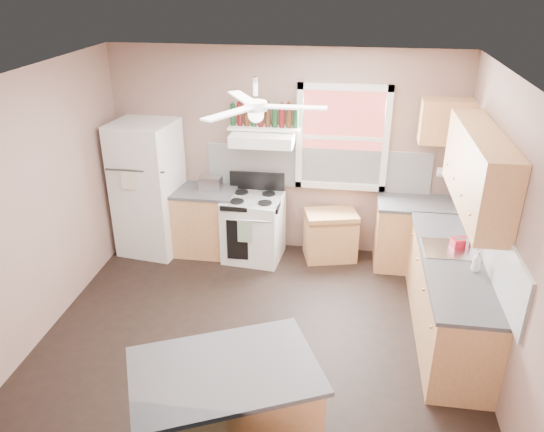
# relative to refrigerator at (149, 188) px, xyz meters

# --- Properties ---
(floor) EXTENTS (4.50, 4.50, 0.00)m
(floor) POSITION_rel_refrigerator_xyz_m (1.75, -1.66, -0.90)
(floor) COLOR black
(floor) RESTS_ON ground
(ceiling) EXTENTS (4.50, 4.50, 0.00)m
(ceiling) POSITION_rel_refrigerator_xyz_m (1.75, -1.66, 1.80)
(ceiling) COLOR white
(ceiling) RESTS_ON ground
(wall_back) EXTENTS (4.50, 0.05, 2.70)m
(wall_back) POSITION_rel_refrigerator_xyz_m (1.75, 0.36, 0.45)
(wall_back) COLOR #86675B
(wall_back) RESTS_ON ground
(wall_right) EXTENTS (0.05, 4.00, 2.70)m
(wall_right) POSITION_rel_refrigerator_xyz_m (4.03, -1.66, 0.45)
(wall_right) COLOR #86675B
(wall_right) RESTS_ON ground
(wall_left) EXTENTS (0.05, 4.00, 2.70)m
(wall_left) POSITION_rel_refrigerator_xyz_m (-0.52, -1.66, 0.45)
(wall_left) COLOR #86675B
(wall_left) RESTS_ON ground
(backsplash_back) EXTENTS (2.90, 0.03, 0.55)m
(backsplash_back) POSITION_rel_refrigerator_xyz_m (2.20, 0.33, 0.28)
(backsplash_back) COLOR white
(backsplash_back) RESTS_ON wall_back
(backsplash_right) EXTENTS (0.03, 2.60, 0.55)m
(backsplash_right) POSITION_rel_refrigerator_xyz_m (3.99, -1.36, 0.28)
(backsplash_right) COLOR white
(backsplash_right) RESTS_ON wall_right
(window_view) EXTENTS (1.00, 0.02, 1.20)m
(window_view) POSITION_rel_refrigerator_xyz_m (2.50, 0.32, 0.70)
(window_view) COLOR maroon
(window_view) RESTS_ON wall_back
(window_frame) EXTENTS (1.16, 0.07, 1.36)m
(window_frame) POSITION_rel_refrigerator_xyz_m (2.50, 0.30, 0.70)
(window_frame) COLOR white
(window_frame) RESTS_ON wall_back
(refrigerator) EXTENTS (0.85, 0.83, 1.79)m
(refrigerator) POSITION_rel_refrigerator_xyz_m (0.00, 0.00, 0.00)
(refrigerator) COLOR white
(refrigerator) RESTS_ON floor
(base_cabinet_left) EXTENTS (0.90, 0.60, 0.86)m
(base_cabinet_left) POSITION_rel_refrigerator_xyz_m (0.69, 0.04, -0.47)
(base_cabinet_left) COLOR #AB7C47
(base_cabinet_left) RESTS_ON floor
(counter_left) EXTENTS (0.92, 0.62, 0.04)m
(counter_left) POSITION_rel_refrigerator_xyz_m (0.69, 0.04, -0.02)
(counter_left) COLOR #404042
(counter_left) RESTS_ON base_cabinet_left
(toaster) EXTENTS (0.29, 0.18, 0.18)m
(toaster) POSITION_rel_refrigerator_xyz_m (0.83, 0.06, 0.09)
(toaster) COLOR silver
(toaster) RESTS_ON counter_left
(stove) EXTENTS (0.79, 0.71, 0.86)m
(stove) POSITION_rel_refrigerator_xyz_m (1.41, -0.04, -0.47)
(stove) COLOR white
(stove) RESTS_ON floor
(range_hood) EXTENTS (0.78, 0.50, 0.14)m
(range_hood) POSITION_rel_refrigerator_xyz_m (1.52, 0.09, 0.72)
(range_hood) COLOR white
(range_hood) RESTS_ON wall_back
(bottle_shelf) EXTENTS (0.90, 0.26, 0.03)m
(bottle_shelf) POSITION_rel_refrigerator_xyz_m (1.52, 0.21, 0.82)
(bottle_shelf) COLOR white
(bottle_shelf) RESTS_ON range_hood
(cart) EXTENTS (0.75, 0.59, 0.66)m
(cart) POSITION_rel_refrigerator_xyz_m (2.42, 0.09, -0.57)
(cart) COLOR #AB7C47
(cart) RESTS_ON floor
(base_cabinet_corner) EXTENTS (1.00, 0.60, 0.86)m
(base_cabinet_corner) POSITION_rel_refrigerator_xyz_m (3.50, 0.04, -0.47)
(base_cabinet_corner) COLOR #AB7C47
(base_cabinet_corner) RESTS_ON floor
(base_cabinet_right) EXTENTS (0.60, 2.20, 0.86)m
(base_cabinet_right) POSITION_rel_refrigerator_xyz_m (3.70, -1.36, -0.47)
(base_cabinet_right) COLOR #AB7C47
(base_cabinet_right) RESTS_ON floor
(counter_corner) EXTENTS (1.02, 0.62, 0.04)m
(counter_corner) POSITION_rel_refrigerator_xyz_m (3.50, 0.04, -0.02)
(counter_corner) COLOR #404042
(counter_corner) RESTS_ON base_cabinet_corner
(counter_right) EXTENTS (0.62, 2.22, 0.04)m
(counter_right) POSITION_rel_refrigerator_xyz_m (3.69, -1.36, -0.02)
(counter_right) COLOR #404042
(counter_right) RESTS_ON base_cabinet_right
(sink) EXTENTS (0.55, 0.45, 0.03)m
(sink) POSITION_rel_refrigerator_xyz_m (3.69, -1.16, -0.00)
(sink) COLOR silver
(sink) RESTS_ON counter_right
(faucet) EXTENTS (0.03, 0.03, 0.14)m
(faucet) POSITION_rel_refrigerator_xyz_m (3.85, -1.16, 0.07)
(faucet) COLOR silver
(faucet) RESTS_ON sink
(upper_cabinet_right) EXTENTS (0.33, 1.80, 0.76)m
(upper_cabinet_right) POSITION_rel_refrigerator_xyz_m (3.83, -1.16, 0.88)
(upper_cabinet_right) COLOR #AB7C47
(upper_cabinet_right) RESTS_ON wall_right
(upper_cabinet_corner) EXTENTS (0.60, 0.33, 0.52)m
(upper_cabinet_corner) POSITION_rel_refrigerator_xyz_m (3.70, 0.17, 1.00)
(upper_cabinet_corner) COLOR #AB7C47
(upper_cabinet_corner) RESTS_ON wall_back
(paper_towel) EXTENTS (0.26, 0.12, 0.12)m
(paper_towel) POSITION_rel_refrigerator_xyz_m (3.82, 0.20, 0.35)
(paper_towel) COLOR white
(paper_towel) RESTS_ON wall_back
(island) EXTENTS (1.51, 1.28, 0.86)m
(island) POSITION_rel_refrigerator_xyz_m (1.78, -3.26, -0.47)
(island) COLOR #AB7C47
(island) RESTS_ON floor
(island_top) EXTENTS (1.61, 1.38, 0.04)m
(island_top) POSITION_rel_refrigerator_xyz_m (1.78, -3.26, -0.02)
(island_top) COLOR #404042
(island_top) RESTS_ON island
(ceiling_fan_hub) EXTENTS (0.20, 0.20, 0.08)m
(ceiling_fan_hub) POSITION_rel_refrigerator_xyz_m (1.75, -1.66, 1.55)
(ceiling_fan_hub) COLOR white
(ceiling_fan_hub) RESTS_ON ceiling
(soap_bottle) EXTENTS (0.11, 0.11, 0.21)m
(soap_bottle) POSITION_rel_refrigerator_xyz_m (3.86, -1.57, 0.11)
(soap_bottle) COLOR silver
(soap_bottle) RESTS_ON counter_right
(red_caddy) EXTENTS (0.21, 0.17, 0.10)m
(red_caddy) POSITION_rel_refrigerator_xyz_m (3.80, -1.09, 0.05)
(red_caddy) COLOR #B20F20
(red_caddy) RESTS_ON counter_right
(wine_bottles) EXTENTS (0.86, 0.06, 0.31)m
(wine_bottles) POSITION_rel_refrigerator_xyz_m (1.52, 0.21, 0.98)
(wine_bottles) COLOR #143819
(wine_bottles) RESTS_ON bottle_shelf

